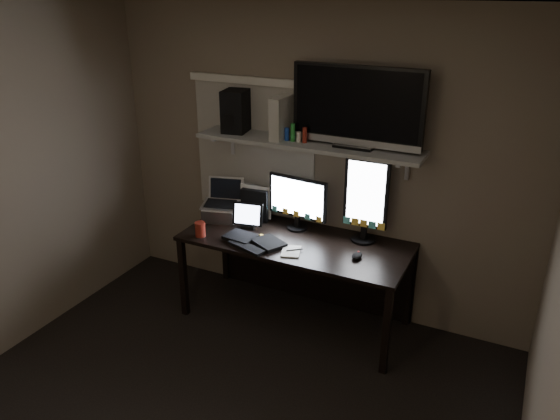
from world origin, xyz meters
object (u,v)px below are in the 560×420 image
Objects in this scene: mouse at (357,256)px; laptop at (220,201)px; game_console at (282,118)px; monitor_portrait at (366,200)px; speaker at (236,111)px; monitor_landscape at (298,203)px; tv at (357,107)px; tablet at (248,215)px; keyboard at (255,240)px; cup at (200,229)px; desk at (301,254)px.

mouse is 1.29m from laptop.
monitor_portrait is at bearing 3.20° from game_console.
monitor_landscape is at bearing -12.01° from speaker.
mouse is 0.11× the size of tv.
tablet is 0.85m from speaker.
monitor_portrait is 0.70× the size of tv.
game_console is (0.05, 0.37, 0.90)m from keyboard.
cup is at bearing -107.97° from speaker.
cup is at bearing -169.71° from mouse.
cup is at bearing -134.95° from game_console.
desk is 0.42m from monitor_landscape.
game_console is at bearing -12.30° from speaker.
tablet is (-0.37, -0.16, -0.12)m from monitor_landscape.
tv is at bearing 119.55° from mouse.
laptop is 0.91m from game_console.
keyboard is at bearing -61.14° from tablet.
laptop is at bearing -173.48° from monitor_portrait.
keyboard is 0.29m from tablet.
laptop is 0.37m from cup.
desk is 0.84m from cup.
keyboard is at bearing -171.82° from mouse.
desk is 0.72m from monitor_portrait.
monitor_landscape is 1.52× the size of laptop.
cup is at bearing -137.48° from monitor_landscape.
keyboard is 0.97m from game_console.
desk is 1.28m from tv.
laptop is 0.35× the size of tv.
speaker is (-1.18, 0.30, 0.90)m from mouse.
speaker reaches higher than keyboard.
cup reaches higher than keyboard.
laptop reaches higher than keyboard.
mouse is at bearing -24.08° from speaker.
mouse is 0.34× the size of game_console.
tv is at bearing 3.22° from game_console.
mouse is at bearing -18.29° from monitor_landscape.
mouse is 1.26m from cup.
tv reaches higher than monitor_portrait.
tablet reaches higher than cup.
keyboard is 1.05m from speaker.
game_console is at bearing -177.46° from tv.
speaker is at bearing 40.25° from laptop.
mouse is at bearing -61.48° from tv.
cup is 0.99m from speaker.
mouse is at bearing 23.98° from keyboard.
tablet reaches higher than mouse.
speaker is (-1.02, 0.00, -0.13)m from tv.
tablet reaches higher than keyboard.
mouse is (0.54, -0.20, 0.20)m from desk.
tv reaches higher than speaker.
mouse is at bearing -17.34° from tablet.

